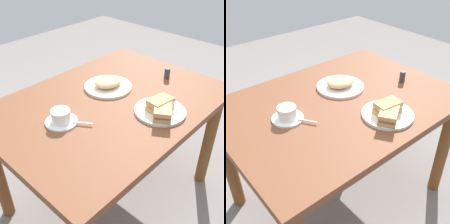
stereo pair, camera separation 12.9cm
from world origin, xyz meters
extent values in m
plane|color=gray|center=(0.00, 0.00, 0.00)|extent=(6.00, 6.00, 0.00)
cube|color=brown|center=(0.00, 0.00, 0.69)|extent=(1.18, 0.86, 0.04)
cylinder|color=brown|center=(-0.52, -0.35, 0.34)|extent=(0.07, 0.07, 0.67)
cylinder|color=brown|center=(0.52, -0.35, 0.34)|extent=(0.07, 0.07, 0.67)
cylinder|color=brown|center=(-0.52, 0.35, 0.34)|extent=(0.07, 0.07, 0.67)
cylinder|color=white|center=(-0.08, 0.25, 0.71)|extent=(0.24, 0.24, 0.01)
cube|color=tan|center=(-0.09, 0.24, 0.73)|extent=(0.13, 0.09, 0.02)
cube|color=#DCC67E|center=(-0.09, 0.24, 0.75)|extent=(0.12, 0.08, 0.01)
cube|color=tan|center=(-0.09, 0.24, 0.77)|extent=(0.13, 0.09, 0.02)
cube|color=tan|center=(-0.05, 0.28, 0.73)|extent=(0.16, 0.14, 0.02)
cube|color=#8F5C48|center=(-0.05, 0.28, 0.75)|extent=(0.15, 0.13, 0.01)
cube|color=tan|center=(-0.05, 0.28, 0.76)|extent=(0.16, 0.14, 0.02)
cylinder|color=white|center=(0.29, -0.03, 0.71)|extent=(0.15, 0.15, 0.01)
cylinder|color=white|center=(0.29, -0.03, 0.74)|extent=(0.09, 0.09, 0.06)
cylinder|color=#B37257|center=(0.29, -0.03, 0.77)|extent=(0.08, 0.08, 0.01)
torus|color=white|center=(0.26, -0.07, 0.74)|extent=(0.03, 0.04, 0.04)
cube|color=silver|center=(0.23, 0.06, 0.72)|extent=(0.05, 0.07, 0.00)
ellipsoid|color=silver|center=(0.25, 0.02, 0.72)|extent=(0.03, 0.03, 0.01)
cylinder|color=white|center=(-0.09, -0.10, 0.71)|extent=(0.26, 0.26, 0.01)
ellipsoid|color=tan|center=(-0.09, -0.10, 0.74)|extent=(0.15, 0.13, 0.04)
cylinder|color=#33383D|center=(-0.40, 0.07, 0.74)|extent=(0.03, 0.03, 0.06)
camera|label=1|loc=(0.89, 0.84, 1.45)|focal=45.34mm
camera|label=2|loc=(0.79, 0.93, 1.45)|focal=45.34mm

